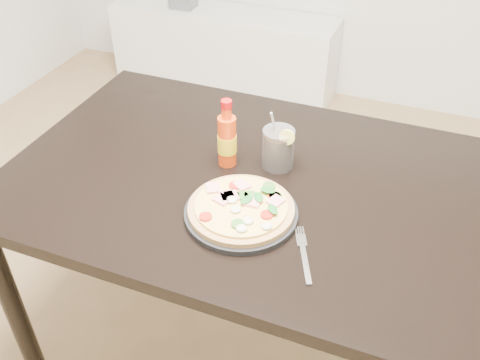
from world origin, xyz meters
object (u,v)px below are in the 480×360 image
(dining_table, at_px, (255,201))
(pizza, at_px, (242,207))
(hot_sauce_bottle, at_px, (227,140))
(fork, at_px, (303,252))
(cola_cup, at_px, (278,149))
(media_console, at_px, (223,51))
(plate, at_px, (241,213))

(dining_table, height_order, pizza, pizza)
(hot_sauce_bottle, height_order, fork, hot_sauce_bottle)
(pizza, relative_size, fork, 1.51)
(dining_table, height_order, fork, fork)
(cola_cup, relative_size, media_console, 0.13)
(plate, distance_m, cola_cup, 0.25)
(dining_table, relative_size, cola_cup, 7.79)
(plate, distance_m, fork, 0.20)
(cola_cup, bearing_deg, hot_sauce_bottle, -162.70)
(dining_table, relative_size, pizza, 5.16)
(cola_cup, distance_m, fork, 0.36)
(dining_table, xyz_separation_m, plate, (0.02, -0.16, 0.09))
(media_console, bearing_deg, fork, -62.14)
(plate, xyz_separation_m, fork, (0.19, -0.07, -0.01))
(dining_table, distance_m, hot_sauce_bottle, 0.20)
(dining_table, bearing_deg, cola_cup, 65.56)
(cola_cup, bearing_deg, fork, -61.75)
(media_console, bearing_deg, dining_table, -64.25)
(plate, bearing_deg, fork, -20.87)
(pizza, distance_m, cola_cup, 0.24)
(plate, bearing_deg, hot_sauce_bottle, 121.13)
(plate, height_order, hot_sauce_bottle, hot_sauce_bottle)
(pizza, bearing_deg, hot_sauce_bottle, 121.46)
(fork, bearing_deg, cola_cup, 94.92)
(fork, height_order, media_console, fork)
(media_console, bearing_deg, cola_cup, -62.21)
(hot_sauce_bottle, bearing_deg, pizza, -58.54)
(hot_sauce_bottle, bearing_deg, plate, -58.87)
(plate, bearing_deg, cola_cup, 85.90)
(cola_cup, bearing_deg, dining_table, -114.44)
(pizza, bearing_deg, cola_cup, 86.13)
(pizza, bearing_deg, plate, -137.61)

